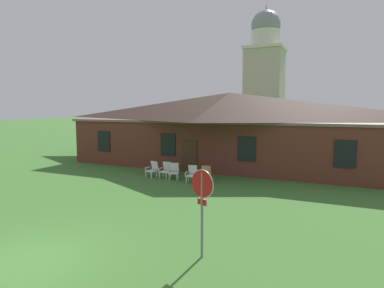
# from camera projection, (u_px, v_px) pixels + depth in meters

# --- Properties ---
(ground_plane) EXTENTS (200.00, 200.00, 0.00)m
(ground_plane) POSITION_uv_depth(u_px,v_px,m) (25.00, 263.00, 8.86)
(ground_plane) COLOR #3D702D
(brick_building) EXTENTS (22.37, 10.40, 5.38)m
(brick_building) POSITION_uv_depth(u_px,v_px,m) (230.00, 127.00, 25.08)
(brick_building) COLOR brown
(brick_building) RESTS_ON ground
(dome_tower) EXTENTS (5.18, 5.18, 17.96)m
(dome_tower) POSITION_uv_depth(u_px,v_px,m) (264.00, 79.00, 43.86)
(dome_tower) COLOR #BCB29E
(dome_tower) RESTS_ON ground
(stop_sign) EXTENTS (0.76, 0.31, 2.52)m
(stop_sign) POSITION_uv_depth(u_px,v_px,m) (202.00, 196.00, 9.00)
(stop_sign) COLOR slate
(stop_sign) RESTS_ON ground
(lawn_chair_by_porch) EXTENTS (0.73, 0.77, 0.96)m
(lawn_chair_by_porch) POSITION_uv_depth(u_px,v_px,m) (153.00, 169.00, 19.82)
(lawn_chair_by_porch) COLOR white
(lawn_chair_by_porch) RESTS_ON ground
(lawn_chair_near_door) EXTENTS (0.64, 0.67, 0.96)m
(lawn_chair_near_door) POSITION_uv_depth(u_px,v_px,m) (166.00, 170.00, 19.61)
(lawn_chair_near_door) COLOR white
(lawn_chair_near_door) RESTS_ON ground
(lawn_chair_left_end) EXTENTS (0.75, 0.81, 0.96)m
(lawn_chair_left_end) POSITION_uv_depth(u_px,v_px,m) (174.00, 171.00, 19.22)
(lawn_chair_left_end) COLOR white
(lawn_chair_left_end) RESTS_ON ground
(lawn_chair_middle) EXTENTS (0.70, 0.73, 0.96)m
(lawn_chair_middle) POSITION_uv_depth(u_px,v_px,m) (192.00, 173.00, 18.45)
(lawn_chair_middle) COLOR white
(lawn_chair_middle) RESTS_ON ground
(lawn_chair_right_end) EXTENTS (0.74, 0.79, 0.96)m
(lawn_chair_right_end) POSITION_uv_depth(u_px,v_px,m) (206.00, 174.00, 18.21)
(lawn_chair_right_end) COLOR tan
(lawn_chair_right_end) RESTS_ON ground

